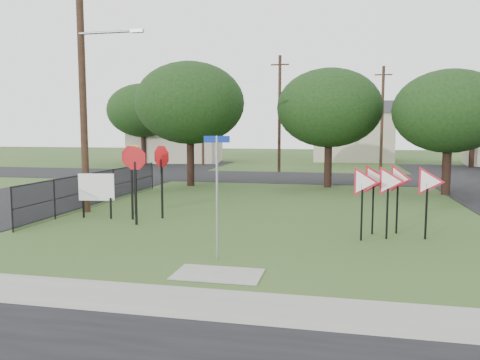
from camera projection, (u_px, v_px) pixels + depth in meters
name	position (u px, v px, depth m)	size (l,w,h in m)	color
ground	(240.00, 249.00, 13.00)	(140.00, 140.00, 0.00)	#2A471A
sidewalk	(194.00, 303.00, 8.91)	(30.00, 1.60, 0.02)	gray
planting_strip	(172.00, 329.00, 7.75)	(30.00, 0.80, 0.02)	#2A471A
street_left	(62.00, 191.00, 25.22)	(8.00, 50.00, 0.02)	black
street_far	(300.00, 178.00, 32.44)	(60.00, 8.00, 0.02)	black
curb_pad	(218.00, 274.00, 10.67)	(2.00, 1.20, 0.02)	gray
street_name_sign	(217.00, 190.00, 11.76)	(0.64, 0.15, 3.14)	gray
stop_sign_cluster	(141.00, 165.00, 17.14)	(2.09, 2.11, 2.74)	black
yield_sign_cluster	(390.00, 183.00, 14.25)	(2.85, 1.77, 2.26)	black
info_board	(96.00, 189.00, 17.41)	(1.33, 0.26, 1.68)	black
utility_pole_main	(84.00, 81.00, 18.32)	(3.55, 0.33, 10.00)	#3B261B
far_pole_a	(279.00, 113.00, 36.26)	(1.40, 0.24, 9.00)	#3B261B
far_pole_b	(382.00, 117.00, 38.51)	(1.40, 0.24, 8.50)	#3B261B
far_pole_c	(203.00, 116.00, 43.76)	(1.40, 0.24, 9.00)	#3B261B
fence_run	(101.00, 187.00, 20.58)	(0.05, 11.55, 1.50)	black
house_left	(177.00, 127.00, 48.59)	(10.58, 8.88, 7.20)	#BAB195
house_mid	(353.00, 131.00, 50.73)	(8.40, 8.40, 6.20)	#BAB195
tree_near_left	(190.00, 103.00, 27.35)	(6.40, 6.40, 7.27)	black
tree_near_mid	(329.00, 108.00, 26.69)	(6.00, 6.00, 6.80)	black
tree_near_right	(449.00, 111.00, 23.53)	(5.60, 5.60, 6.33)	black
tree_far_left	(143.00, 111.00, 44.95)	(6.80, 6.80, 7.73)	black
tree_far_right	(474.00, 116.00, 40.72)	(6.00, 6.00, 6.80)	black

